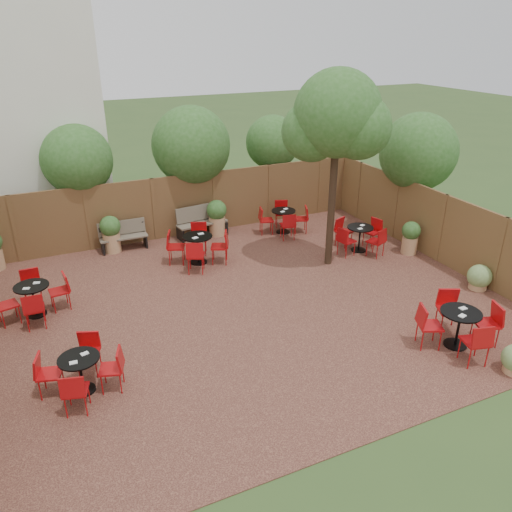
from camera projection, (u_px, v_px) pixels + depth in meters
name	position (u px, v px, depth m)	size (l,w,h in m)	color
ground	(248.00, 304.00, 12.37)	(80.00, 80.00, 0.00)	#354F23
courtyard_paving	(248.00, 303.00, 12.37)	(12.00, 10.00, 0.02)	#3A1C17
fence_back	(185.00, 205.00, 16.09)	(12.00, 0.08, 2.00)	brown
fence_right	(442.00, 229.00, 14.23)	(0.08, 10.00, 2.00)	brown
neighbour_building	(11.00, 105.00, 15.62)	(5.00, 4.00, 8.00)	silver
overhang_foliage	(142.00, 182.00, 12.50)	(15.81, 10.67, 2.64)	#29551B
courtyard_tree	(337.00, 121.00, 12.78)	(2.51, 2.41, 5.32)	black
park_bench_left	(123.00, 235.00, 15.20)	(1.42, 0.47, 0.87)	brown
park_bench_right	(201.00, 221.00, 16.13)	(1.67, 0.72, 1.00)	brown
bistro_tables	(250.00, 272.00, 12.89)	(10.69, 8.97, 0.95)	black
planters	(168.00, 232.00, 15.01)	(11.81, 4.53, 1.16)	tan
low_shrubs	(506.00, 312.00, 11.41)	(2.65, 3.44, 0.66)	tan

